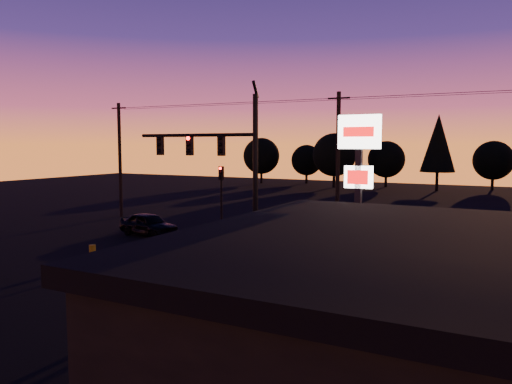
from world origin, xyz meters
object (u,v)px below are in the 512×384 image
Objects in this scene: traffic_signal_mast at (225,162)px; bollard at (93,254)px; car_right at (367,243)px; pylon_sign at (359,168)px; suv_parked at (375,326)px; car_left at (149,224)px; secondary_signal at (221,189)px.

traffic_signal_mast is 9.23× the size of bollard.
traffic_signal_mast reaches higher than car_right.
suv_parked is at bearing -66.86° from pylon_sign.
traffic_signal_mast is 10.43m from car_left.
secondary_signal is at bearing -113.06° from car_right.
car_left is at bearing 152.08° from traffic_signal_mast.
pylon_sign is 8.68m from car_right.
car_right is (5.44, 4.93, -4.21)m from traffic_signal_mast.
bollard is at bearing -179.37° from pylon_sign.
car_left reaches higher than bollard.
secondary_signal reaches higher than car_right.
traffic_signal_mast is at bearing -56.81° from secondary_signal.
traffic_signal_mast reaches higher than car_left.
suv_parked is (14.76, -3.91, 0.29)m from bollard.
pylon_sign is 1.60× the size of car_left.
traffic_signal_mast is 2.02× the size of car_left.
traffic_signal_mast is 8.47m from car_right.
suv_parked reaches higher than car_right.
secondary_signal is 1.02× the size of car_left.
bollard is (-5.92, -2.64, -4.47)m from traffic_signal_mast.
car_right is (-1.65, 7.43, -4.19)m from pylon_sign.
traffic_signal_mast is at bearing 160.64° from pylon_sign.
car_left is (-2.51, 7.11, 0.26)m from bollard.
pylon_sign is (7.10, -2.49, -0.02)m from traffic_signal_mast.
traffic_signal_mast is at bearing 24.00° from bollard.
car_right is at bearing 102.55° from pylon_sign.
bollard is 0.17× the size of suv_parked.
suv_parked is (8.83, -6.55, -4.18)m from traffic_signal_mast.
car_left is (-3.53, -3.02, -2.14)m from secondary_signal.
traffic_signal_mast reaches higher than suv_parked.
suv_parked is (17.27, -11.02, 0.03)m from car_left.
car_left is (-8.43, 4.47, -4.21)m from traffic_signal_mast.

